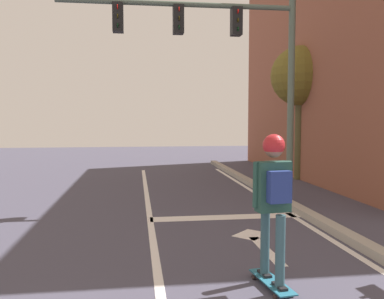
# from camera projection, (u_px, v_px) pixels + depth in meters

# --- Properties ---
(lane_line_center) EXTENTS (0.12, 20.00, 0.01)m
(lane_line_center) POSITION_uv_depth(u_px,v_px,m) (155.00, 253.00, 6.07)
(lane_line_center) COLOR silver
(lane_line_center) RESTS_ON ground
(lane_line_curbside) EXTENTS (0.12, 20.00, 0.01)m
(lane_line_curbside) POSITION_uv_depth(u_px,v_px,m) (339.00, 245.00, 6.46)
(lane_line_curbside) COLOR silver
(lane_line_curbside) RESTS_ON ground
(stop_bar) EXTENTS (3.06, 0.40, 0.01)m
(stop_bar) POSITION_uv_depth(u_px,v_px,m) (226.00, 217.00, 8.28)
(stop_bar) COLOR silver
(stop_bar) RESTS_ON ground
(lane_arrow_stem) EXTENTS (0.16, 1.40, 0.01)m
(lane_arrow_stem) POSITION_uv_depth(u_px,v_px,m) (266.00, 250.00, 6.19)
(lane_arrow_stem) COLOR silver
(lane_arrow_stem) RESTS_ON ground
(lane_arrow_head) EXTENTS (0.71, 0.71, 0.01)m
(lane_arrow_head) POSITION_uv_depth(u_px,v_px,m) (251.00, 235.00, 7.03)
(lane_arrow_head) COLOR silver
(lane_arrow_head) RESTS_ON ground
(curb_strip) EXTENTS (0.24, 24.00, 0.14)m
(curb_strip) POSITION_uv_depth(u_px,v_px,m) (354.00, 240.00, 6.49)
(curb_strip) COLOR #9C968C
(curb_strip) RESTS_ON ground
(skateboard) EXTENTS (0.33, 0.87, 0.08)m
(skateboard) POSITION_uv_depth(u_px,v_px,m) (272.00, 282.00, 4.81)
(skateboard) COLOR #23657F
(skateboard) RESTS_ON ground
(skater) EXTENTS (0.47, 0.64, 1.73)m
(skater) POSITION_uv_depth(u_px,v_px,m) (274.00, 188.00, 4.71)
(skater) COLOR #31525D
(skater) RESTS_ON skateboard
(traffic_signal_mast) EXTENTS (5.52, 0.34, 5.10)m
(traffic_signal_mast) POSITION_uv_depth(u_px,v_px,m) (223.00, 46.00, 9.53)
(traffic_signal_mast) COLOR #526254
(traffic_signal_mast) RESTS_ON ground
(roadside_tree) EXTENTS (1.95, 1.95, 4.37)m
(roadside_tree) POSITION_uv_depth(u_px,v_px,m) (301.00, 78.00, 13.32)
(roadside_tree) COLOR brown
(roadside_tree) RESTS_ON ground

